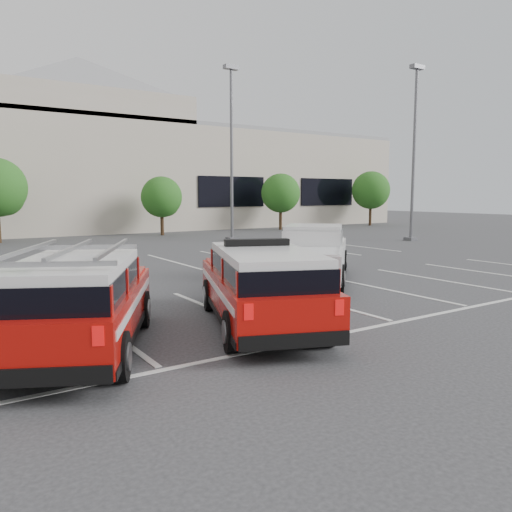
{
  "coord_description": "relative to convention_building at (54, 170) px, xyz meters",
  "views": [
    {
      "loc": [
        -8.32,
        -9.98,
        2.74
      ],
      "look_at": [
        -0.75,
        1.55,
        1.05
      ],
      "focal_mm": 35.0,
      "sensor_mm": 36.0,
      "label": 1
    }
  ],
  "objects": [
    {
      "name": "fire_chief_suv",
      "position": [
        -2.83,
        -33.41,
        -3.98
      ],
      "size": [
        3.62,
        5.47,
        1.81
      ],
      "rotation": [
        0.0,
        0.0,
        -0.37
      ],
      "color": "#AB0D08",
      "rests_on": "ground"
    },
    {
      "name": "light_pole_mid",
      "position": [
        6.82,
        -15.86,
        0.47
      ],
      "size": [
        0.9,
        0.6,
        10.24
      ],
      "color": "#59595E",
      "rests_on": "ground"
    },
    {
      "name": "convention_building",
      "position": [
        0.0,
        0.0,
        0.0
      ],
      "size": [
        60.0,
        16.99,
        13.2
      ],
      "color": "#BDB0A0",
      "rests_on": "ground"
    },
    {
      "name": "ladder_suv",
      "position": [
        -6.42,
        -33.13,
        -3.96
      ],
      "size": [
        3.85,
        5.17,
        1.9
      ],
      "rotation": [
        0.0,
        0.0,
        -0.46
      ],
      "color": "#AB0D08",
      "rests_on": "ground"
    },
    {
      "name": "white_pickup",
      "position": [
        1.65,
        -29.66,
        -4.02
      ],
      "size": [
        5.44,
        5.49,
        1.76
      ],
      "rotation": [
        0.0,
        0.0,
        -0.78
      ],
      "color": "silver",
      "rests_on": "ground"
    },
    {
      "name": "tree_right",
      "position": [
        14.91,
        -9.82,
        -1.95
      ],
      "size": [
        3.07,
        3.07,
        4.42
      ],
      "color": "#3F2B19",
      "rests_on": "ground"
    },
    {
      "name": "tree_far_right",
      "position": [
        24.91,
        -9.82,
        -1.68
      ],
      "size": [
        3.37,
        3.37,
        4.85
      ],
      "color": "#3F2B19",
      "rests_on": "ground"
    },
    {
      "name": "tree_mid_right",
      "position": [
        4.91,
        -9.82,
        -2.22
      ],
      "size": [
        2.77,
        2.77,
        3.99
      ],
      "color": "#3F2B19",
      "rests_on": "ground"
    },
    {
      "name": "ground",
      "position": [
        -0.18,
        -31.86,
        -4.72
      ],
      "size": [
        120.0,
        120.0,
        0.0
      ],
      "primitive_type": "plane",
      "color": "#2F2F31",
      "rests_on": "ground"
    },
    {
      "name": "stall_markings",
      "position": [
        -0.18,
        -27.36,
        -4.71
      ],
      "size": [
        23.0,
        15.0,
        0.01
      ],
      "primitive_type": "cube",
      "color": "silver",
      "rests_on": "ground"
    },
    {
      "name": "light_pole_right",
      "position": [
        15.82,
        -21.86,
        0.47
      ],
      "size": [
        0.9,
        0.6,
        10.24
      ],
      "color": "#59595E",
      "rests_on": "ground"
    }
  ]
}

